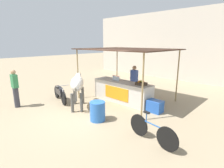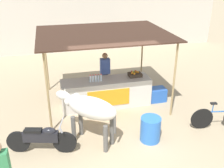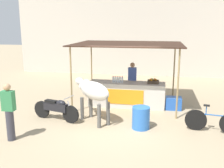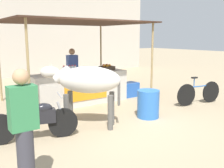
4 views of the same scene
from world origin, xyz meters
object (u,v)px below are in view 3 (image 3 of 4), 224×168
fruit_crate (153,81)px  water_barrel (141,118)px  vendor_behind_counter (132,81)px  motorcycle_parked (56,108)px  stall_counter (127,94)px  cooler_box (173,103)px  bicycle_leaning (213,121)px  passerby_on_street (9,112)px  cow (93,92)px

fruit_crate → water_barrel: size_ratio=0.63×
vendor_behind_counter → motorcycle_parked: bearing=-129.1°
stall_counter → water_barrel: size_ratio=4.27×
vendor_behind_counter → water_barrel: size_ratio=2.35×
vendor_behind_counter → cooler_box: bearing=-26.6°
fruit_crate → cooler_box: fruit_crate is taller
vendor_behind_counter → cooler_box: 1.99m
stall_counter → fruit_crate: fruit_crate is taller
fruit_crate → bicycle_leaning: bearing=-49.4°
passerby_on_street → fruit_crate: bearing=44.8°
water_barrel → bicycle_leaning: (2.16, 0.09, -0.00)m
cow → bicycle_leaning: cow is taller
fruit_crate → vendor_behind_counter: vendor_behind_counter is taller
water_barrel → cow: size_ratio=0.43×
vendor_behind_counter → passerby_on_street: 5.38m
vendor_behind_counter → bicycle_leaning: bearing=-46.2°
cow → passerby_on_street: (-1.94, -1.83, -0.18)m
motorcycle_parked → cooler_box: bearing=26.1°
vendor_behind_counter → passerby_on_street: same height
cooler_box → bicycle_leaning: bearing=-62.2°
bicycle_leaning → water_barrel: bearing=-177.6°
stall_counter → water_barrel: stall_counter is taller
stall_counter → motorcycle_parked: 2.96m
fruit_crate → cow: cow is taller
vendor_behind_counter → passerby_on_street: (-2.94, -4.50, 0.00)m
water_barrel → motorcycle_parked: 2.89m
stall_counter → cow: cow is taller
cooler_box → motorcycle_parked: size_ratio=0.34×
fruit_crate → cooler_box: bearing=-10.9°
fruit_crate → bicycle_leaning: size_ratio=0.27×
stall_counter → passerby_on_street: (-2.80, -3.75, 0.37)m
vendor_behind_counter → motorcycle_parked: vendor_behind_counter is taller
cow → passerby_on_street: bearing=-136.8°
cooler_box → fruit_crate: bearing=169.1°
fruit_crate → cow: (-1.89, -1.98, -0.00)m
fruit_crate → passerby_on_street: bearing=-135.2°
passerby_on_street → stall_counter: bearing=53.2°
stall_counter → vendor_behind_counter: (0.14, 0.75, 0.37)m
cooler_box → water_barrel: size_ratio=0.85×
vendor_behind_counter → bicycle_leaning: 4.03m
vendor_behind_counter → cow: 2.86m
motorcycle_parked → bicycle_leaning: 5.04m
water_barrel → passerby_on_street: (-3.55, -1.52, 0.50)m
cooler_box → cow: cow is taller
cooler_box → passerby_on_street: 5.93m
bicycle_leaning → fruit_crate: bearing=130.6°
fruit_crate → vendor_behind_counter: (-0.89, 0.70, -0.19)m
fruit_crate → motorcycle_parked: 3.85m
bicycle_leaning → passerby_on_street: passerby_on_street is taller
motorcycle_parked → vendor_behind_counter: bearing=50.9°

